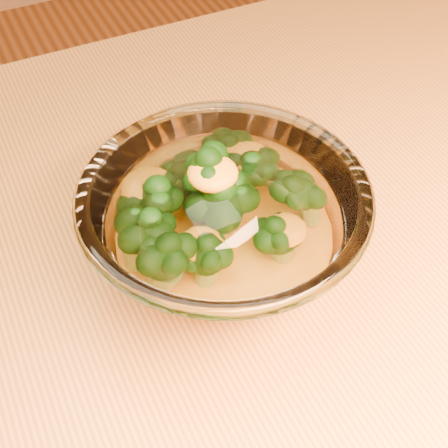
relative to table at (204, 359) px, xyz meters
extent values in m
cube|color=#B77636|center=(0.00, 0.00, 0.08)|extent=(1.20, 0.80, 0.04)
cylinder|color=brown|center=(0.54, 0.34, -0.30)|extent=(0.06, 0.06, 0.71)
ellipsoid|color=white|center=(0.03, 0.02, 0.11)|extent=(0.10, 0.10, 0.02)
torus|color=white|center=(0.03, 0.02, 0.19)|extent=(0.22, 0.22, 0.01)
ellipsoid|color=orange|center=(0.03, 0.02, 0.13)|extent=(0.12, 0.12, 0.03)
camera|label=1|loc=(-0.11, -0.27, 0.50)|focal=50.00mm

